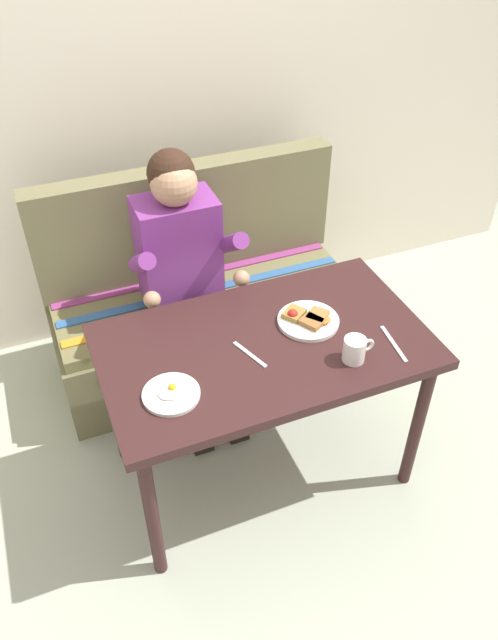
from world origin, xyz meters
The scene contains 10 objects.
ground_plane centered at (0.00, 0.00, 0.00)m, with size 8.00×8.00×0.00m, color #ACB49D.
back_wall centered at (0.00, 1.27, 1.30)m, with size 4.40×0.10×2.60m, color beige.
table centered at (0.00, 0.00, 0.65)m, with size 1.20×0.70×0.73m.
couch centered at (0.00, 0.76, 0.33)m, with size 1.44×0.56×1.00m.
person centered at (-0.12, 0.59, 0.74)m, with size 0.45×0.61×1.21m.
plate_breakfast centered at (0.20, 0.04, 0.74)m, with size 0.23×0.23×0.05m.
plate_eggs centered at (-0.39, -0.13, 0.74)m, with size 0.19×0.19×0.04m.
coffee_mug centered at (0.26, -0.20, 0.78)m, with size 0.12×0.08×0.09m.
fork centered at (-0.07, -0.04, 0.73)m, with size 0.01×0.17×0.01m, color silver.
knife centered at (0.43, -0.19, 0.73)m, with size 0.01×0.20×0.01m, color silver.
Camera 1 is at (-0.69, -1.55, 2.24)m, focal length 35.01 mm.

